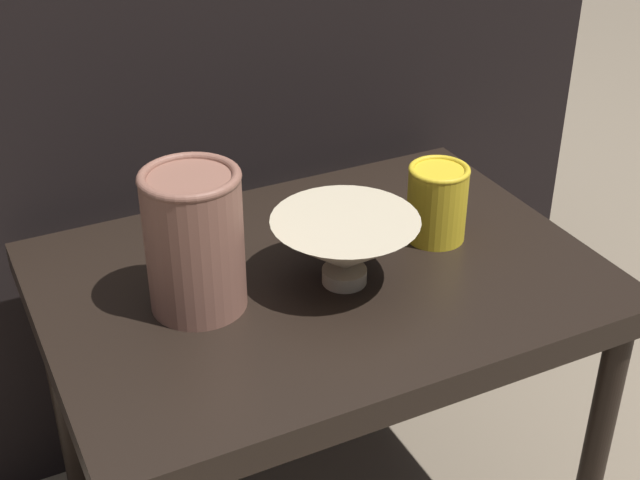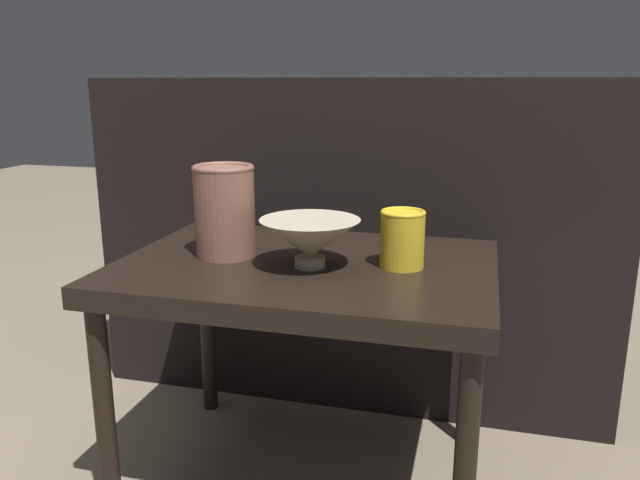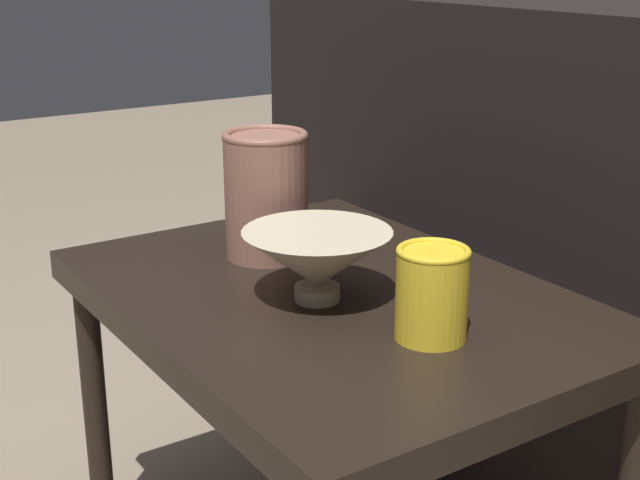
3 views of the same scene
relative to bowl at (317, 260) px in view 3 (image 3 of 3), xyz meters
name	(u,v)px [view 3 (image 3 of 3)]	position (x,y,z in m)	size (l,w,h in m)	color
table	(332,328)	(-0.02, 0.03, -0.11)	(0.71, 0.51, 0.47)	black
couch_backdrop	(609,261)	(-0.02, 0.58, -0.12)	(1.29, 0.50, 0.81)	black
bowl	(317,260)	(0.00, 0.00, 0.00)	(0.19, 0.19, 0.09)	#C1B293
vase_textured_left	(264,193)	(-0.18, 0.03, 0.04)	(0.12, 0.12, 0.18)	brown
vase_colorful_right	(432,292)	(0.16, 0.04, 0.00)	(0.08, 0.08, 0.11)	gold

